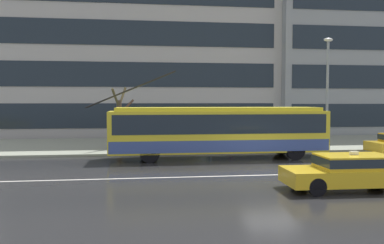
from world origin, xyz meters
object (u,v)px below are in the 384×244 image
Objects in this scene: trolleybus at (218,130)px; bus_shelter at (179,118)px; street_tree_bare at (120,119)px; street_lamp at (327,84)px; pedestrian_approaching_curb at (231,123)px; taxi_oncoming_near at (351,170)px; pedestrian_at_shelter at (210,123)px.

trolleybus is 4.07m from bus_shelter.
street_lamp is at bearing -8.49° from street_tree_bare.
bus_shelter reaches higher than pedestrian_approaching_curb.
taxi_oncoming_near is 12.85m from pedestrian_at_shelter.
street_lamp reaches higher than trolleybus.
pedestrian_approaching_curb is at bearing 9.75° from pedestrian_at_shelter.
bus_shelter is (-1.87, 3.58, 0.52)m from trolleybus.
bus_shelter is at bearing 117.57° from trolleybus.
pedestrian_approaching_curb is (1.76, 4.57, 0.15)m from trolleybus.
bus_shelter reaches higher than taxi_oncoming_near.
pedestrian_at_shelter is 7.91m from street_lamp.
pedestrian_at_shelter is 0.29× the size of street_lamp.
taxi_oncoming_near is 15.28m from street_tree_bare.
pedestrian_approaching_curb is at bearing 96.57° from taxi_oncoming_near.
street_tree_bare is at bearing -177.37° from pedestrian_approaching_curb.
street_tree_bare is (-7.39, -0.34, 0.31)m from pedestrian_approaching_curb.
taxi_oncoming_near is 11.81m from street_lamp.
bus_shelter is (-5.09, 11.73, 1.38)m from taxi_oncoming_near.
pedestrian_approaching_curb is at bearing 158.11° from street_lamp.
trolleybus is at bearing -36.92° from street_tree_bare.
pedestrian_at_shelter reaches higher than pedestrian_approaching_curb.
bus_shelter reaches higher than pedestrian_at_shelter.
bus_shelter is at bearing -9.83° from street_tree_bare.
taxi_oncoming_near is 2.32× the size of pedestrian_at_shelter.
street_lamp is at bearing -15.77° from pedestrian_at_shelter.
trolleybus reaches higher than taxi_oncoming_near.
pedestrian_at_shelter is at bearing 19.02° from bus_shelter.
street_tree_bare is at bearing 171.51° from street_lamp.
street_lamp reaches higher than street_tree_bare.
street_tree_bare is at bearing 143.08° from trolleybus.
street_tree_bare reaches higher than pedestrian_approaching_curb.
pedestrian_at_shelter is at bearing 103.39° from taxi_oncoming_near.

